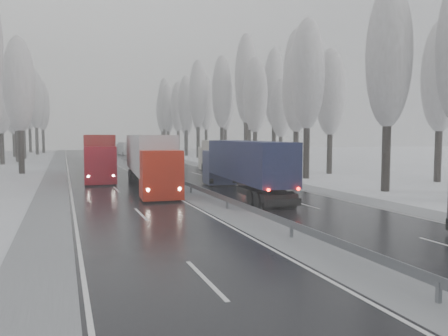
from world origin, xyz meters
TOP-DOWN VIEW (x-y plane):
  - ground at (0.00, 0.00)m, footprint 260.00×260.00m
  - carriageway_right at (5.25, 30.00)m, footprint 7.50×200.00m
  - carriageway_left at (-5.25, 30.00)m, footprint 7.50×200.00m
  - median_slush at (0.00, 30.00)m, footprint 3.00×200.00m
  - shoulder_right at (10.20, 30.00)m, footprint 2.40×200.00m
  - shoulder_left at (-10.20, 30.00)m, footprint 2.40×200.00m
  - median_guardrail at (0.00, 29.99)m, footprint 0.12×200.00m
  - tree_16 at (15.04, 15.67)m, footprint 3.60×3.60m
  - tree_17 at (24.68, 19.67)m, footprint 3.60×3.60m
  - tree_18 at (14.51, 27.03)m, footprint 3.60×3.60m
  - tree_19 at (20.02, 31.03)m, footprint 3.60×3.60m
  - tree_20 at (17.90, 35.17)m, footprint 3.60×3.60m
  - tree_21 at (20.12, 39.17)m, footprint 3.60×3.60m
  - tree_22 at (17.02, 45.60)m, footprint 3.60×3.60m
  - tree_23 at (23.31, 49.60)m, footprint 3.60×3.60m
  - tree_24 at (17.90, 51.02)m, footprint 3.60×3.60m
  - tree_25 at (24.81, 55.02)m, footprint 3.60×3.60m
  - tree_26 at (17.56, 61.27)m, footprint 3.60×3.60m
  - tree_27 at (24.72, 65.27)m, footprint 3.60×3.60m
  - tree_28 at (16.34, 71.95)m, footprint 3.60×3.60m
  - tree_29 at (23.71, 75.95)m, footprint 3.60×3.60m
  - tree_30 at (16.56, 81.70)m, footprint 3.60×3.60m
  - tree_31 at (22.48, 85.70)m, footprint 3.60×3.60m
  - tree_32 at (16.63, 89.21)m, footprint 3.60×3.60m
  - tree_33 at (19.77, 93.21)m, footprint 3.60×3.60m
  - tree_34 at (15.73, 96.32)m, footprint 3.60×3.60m
  - tree_35 at (24.94, 100.32)m, footprint 3.60×3.60m
  - tree_36 at (17.04, 106.16)m, footprint 3.60×3.60m
  - tree_37 at (24.02, 110.16)m, footprint 3.60×3.60m
  - tree_38 at (18.73, 116.73)m, footprint 3.60×3.60m
  - tree_39 at (21.55, 120.73)m, footprint 3.60×3.60m
  - tree_62 at (-13.94, 43.73)m, footprint 3.60×3.60m
  - tree_66 at (-18.16, 62.35)m, footprint 3.60×3.60m
  - tree_68 at (-16.58, 69.11)m, footprint 3.60×3.60m
  - tree_70 at (-16.33, 79.19)m, footprint 3.60×3.60m
  - tree_72 at (-18.93, 88.54)m, footprint 3.60×3.60m
  - tree_73 at (-21.82, 92.54)m, footprint 3.60×3.60m
  - tree_74 at (-15.07, 99.33)m, footprint 3.60×3.60m
  - tree_76 at (-14.05, 108.72)m, footprint 3.60×3.60m
  - tree_77 at (-19.66, 112.72)m, footprint 3.60×3.60m
  - tree_78 at (-17.56, 115.31)m, footprint 3.60×3.60m
  - tree_79 at (-20.33, 119.31)m, footprint 3.60×3.60m
  - truck_blue_box at (3.34, 17.60)m, footprint 3.72×16.02m
  - truck_cream_box at (7.51, 34.51)m, footprint 4.44×15.30m
  - box_truck_distant at (4.02, 88.54)m, footprint 3.12×8.12m
  - truck_red_white at (-2.51, 23.65)m, footprint 4.08×17.77m
  - truck_red_red at (-5.80, 34.85)m, footprint 3.79×17.90m

SIDE VIEW (x-z plane):
  - ground at x=0.00m, z-range 0.00..0.00m
  - carriageway_right at x=5.25m, z-range 0.00..0.03m
  - carriageway_left at x=-5.25m, z-range 0.00..0.03m
  - median_slush at x=0.00m, z-range 0.00..0.04m
  - shoulder_right at x=10.20m, z-range 0.00..0.04m
  - shoulder_left at x=-10.20m, z-range 0.00..0.04m
  - median_guardrail at x=0.00m, z-range 0.22..0.98m
  - box_truck_distant at x=4.02m, z-range 0.03..2.99m
  - truck_cream_box at x=7.51m, z-range 0.33..4.22m
  - truck_blue_box at x=3.34m, z-range 0.34..4.42m
  - truck_red_white at x=-2.51m, z-range 0.38..4.90m
  - truck_red_red at x=-5.80m, z-range 0.38..4.94m
  - tree_23 at x=23.31m, z-range 1.99..15.54m
  - tree_77 at x=-19.66m, z-range 2.10..16.42m
  - tree_33 at x=19.77m, z-range 2.10..16.42m
  - tree_19 at x=20.02m, z-range 2.13..16.70m
  - tree_72 at x=-18.93m, z-range 2.21..17.31m
  - tree_66 at x=-18.16m, z-range 2.22..17.45m
  - tree_17 at x=24.68m, z-range 2.27..17.80m
  - tree_20 at x=17.90m, z-range 2.29..18.00m
  - tree_22 at x=17.02m, z-range 2.31..18.17m
  - tree_62 at x=-13.94m, z-range 2.34..18.38m
  - tree_39 at x=21.55m, z-range 2.36..18.54m
  - tree_37 at x=24.02m, z-range 2.38..18.75m
  - tree_16 at x=15.04m, z-range 2.40..18.93m
  - tree_18 at x=14.51m, z-range 2.41..18.99m
  - tree_68 at x=-16.58m, z-range 2.42..19.07m
  - tree_79 at x=-20.33m, z-range 2.48..19.54m
  - tree_70 at x=-16.33m, z-range 2.48..19.57m
  - tree_73 at x=-21.82m, z-range 2.50..19.72m
  - tree_32 at x=16.63m, z-range 2.51..19.85m
  - tree_27 at x=24.72m, z-range 2.55..20.17m
  - tree_34 at x=15.73m, z-range 2.55..20.19m
  - tree_30 at x=16.56m, z-range 2.59..20.45m
  - tree_38 at x=18.73m, z-range 2.60..20.58m
  - tree_29 at x=23.71m, z-range 2.62..20.73m
  - tree_35 at x=24.94m, z-range 2.64..20.89m
  - tree_76 at x=-14.05m, z-range 2.68..21.23m
  - tree_31 at x=22.48m, z-range 2.68..21.26m
  - tree_21 at x=20.12m, z-range 2.69..21.31m
  - tree_26 at x=17.56m, z-range 2.71..21.49m
  - tree_25 at x=24.81m, z-range 2.80..22.24m
  - tree_78 at x=-17.56m, z-range 2.81..22.37m
  - tree_28 at x=16.34m, z-range 2.82..22.45m
  - tree_74 at x=-15.07m, z-range 2.83..22.52m
  - tree_36 at x=17.04m, z-range 2.91..23.13m
  - tree_24 at x=17.90m, z-range 2.94..23.43m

